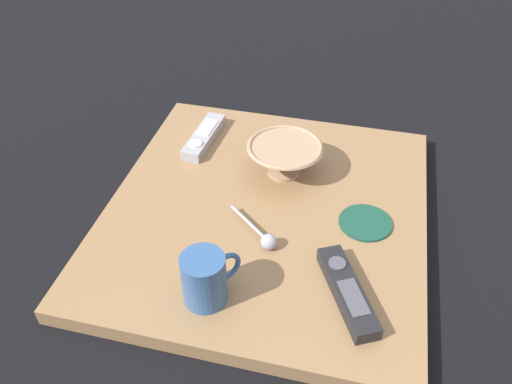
{
  "coord_description": "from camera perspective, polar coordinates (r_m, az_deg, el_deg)",
  "views": [
    {
      "loc": [
        -0.16,
        0.75,
        0.73
      ],
      "look_at": [
        0.02,
        -0.02,
        0.05
      ],
      "focal_mm": 36.83,
      "sensor_mm": 36.0,
      "label": 1
    }
  ],
  "objects": [
    {
      "name": "cereal_bowl",
      "position": [
        1.1,
        3.11,
        3.77
      ],
      "size": [
        0.16,
        0.16,
        0.07
      ],
      "color": "tan",
      "rests_on": "table"
    },
    {
      "name": "drink_coaster",
      "position": [
        1.02,
        11.8,
        -3.17
      ],
      "size": [
        0.1,
        0.1,
        0.01
      ],
      "color": "#194738",
      "rests_on": "table"
    },
    {
      "name": "ground_plane",
      "position": [
        1.06,
        1.07,
        -2.98
      ],
      "size": [
        6.0,
        6.0,
        0.0
      ],
      "primitive_type": "plane",
      "color": "black"
    },
    {
      "name": "tv_remote_far",
      "position": [
        1.21,
        -5.67,
        6.01
      ],
      "size": [
        0.05,
        0.17,
        0.03
      ],
      "color": "#9E9EA3",
      "rests_on": "table"
    },
    {
      "name": "tv_remote_near",
      "position": [
        0.89,
        9.88,
        -10.57
      ],
      "size": [
        0.12,
        0.18,
        0.03
      ],
      "color": "black",
      "rests_on": "table"
    },
    {
      "name": "teaspoon",
      "position": [
        0.95,
        1.1,
        -5.14
      ],
      "size": [
        0.11,
        0.09,
        0.03
      ],
      "color": "#A3A5B2",
      "rests_on": "table"
    },
    {
      "name": "coffee_mug",
      "position": [
        0.85,
        -5.53,
        -9.33
      ],
      "size": [
        0.09,
        0.09,
        0.09
      ],
      "color": "#33598C",
      "rests_on": "table"
    },
    {
      "name": "table",
      "position": [
        1.05,
        1.08,
        -2.34
      ],
      "size": [
        0.62,
        0.67,
        0.03
      ],
      "color": "#936D47",
      "rests_on": "ground"
    }
  ]
}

